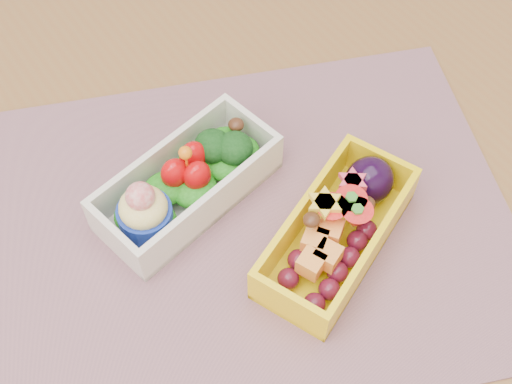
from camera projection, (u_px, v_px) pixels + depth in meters
table at (257, 270)px, 0.69m from camera, size 1.20×0.80×0.75m
placemat at (252, 224)px, 0.60m from camera, size 0.55×0.50×0.00m
bento_white at (187, 183)px, 0.59m from camera, size 0.18×0.10×0.07m
bento_yellow at (339, 228)px, 0.57m from camera, size 0.18×0.13×0.05m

